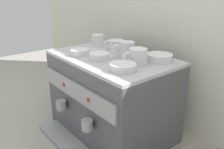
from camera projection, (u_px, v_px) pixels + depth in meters
name	position (u px, v px, depth m)	size (l,w,h in m)	color
ground_plane	(112.00, 130.00, 1.39)	(4.00, 4.00, 0.00)	#9E998E
tiled_backsplash_wall	(157.00, 31.00, 1.40)	(2.80, 0.03, 1.08)	silver
espresso_machine	(111.00, 96.00, 1.31)	(0.66, 0.55, 0.45)	#4C4C51
ceramic_cup_0	(116.00, 45.00, 1.32)	(0.12, 0.08, 0.06)	white
ceramic_cup_1	(98.00, 40.00, 1.44)	(0.08, 0.10, 0.07)	white
ceramic_cup_2	(126.00, 50.00, 1.18)	(0.08, 0.11, 0.08)	white
ceramic_cup_3	(137.00, 57.00, 1.09)	(0.08, 0.12, 0.07)	white
ceramic_bowl_0	(99.00, 56.00, 1.17)	(0.10, 0.10, 0.03)	white
ceramic_bowl_1	(123.00, 67.00, 1.02)	(0.12, 0.12, 0.03)	white
ceramic_bowl_2	(80.00, 52.00, 1.24)	(0.10, 0.10, 0.03)	white
ceramic_bowl_3	(160.00, 58.00, 1.14)	(0.12, 0.12, 0.03)	white
coffee_grinder	(71.00, 71.00, 1.75)	(0.14, 0.14, 0.40)	black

